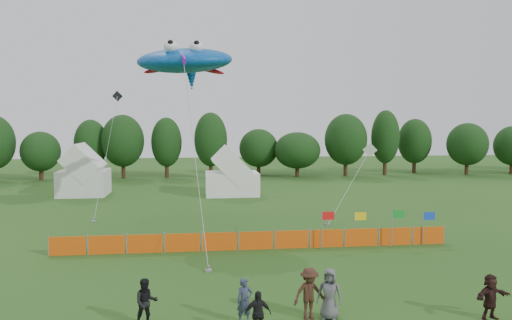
{
  "coord_description": "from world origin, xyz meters",
  "views": [
    {
      "loc": [
        -2.87,
        -17.55,
        7.05
      ],
      "look_at": [
        0.0,
        6.0,
        5.2
      ],
      "focal_mm": 35.0,
      "sensor_mm": 36.0,
      "label": 1
    }
  ],
  "objects": [
    {
      "name": "tent_right",
      "position": [
        0.56,
        29.76,
        1.8
      ],
      "size": [
        5.06,
        4.05,
        3.57
      ],
      "color": "white",
      "rests_on": "ground"
    },
    {
      "name": "stingray_kite",
      "position": [
        -3.5,
        16.14,
        10.96
      ],
      "size": [
        7.67,
        18.87,
        12.14
      ],
      "color": "blue",
      "rests_on": "ground"
    },
    {
      "name": "small_kite_white",
      "position": [
        9.86,
        20.01,
        3.34
      ],
      "size": [
        6.17,
        7.37,
        5.28
      ],
      "color": "white",
      "rests_on": "ground"
    },
    {
      "name": "tent_left",
      "position": [
        -13.46,
        31.39,
        1.99
      ],
      "size": [
        4.46,
        4.46,
        3.93
      ],
      "color": "silver",
      "rests_on": "ground"
    },
    {
      "name": "barrier_fence",
      "position": [
        0.38,
        9.25,
        0.5
      ],
      "size": [
        21.9,
        0.06,
        1.0
      ],
      "color": "#DC4F0C",
      "rests_on": "ground"
    },
    {
      "name": "spectator_f",
      "position": [
        7.5,
        -1.41,
        0.82
      ],
      "size": [
        1.59,
        0.86,
        1.63
      ],
      "primitive_type": "imported",
      "rotation": [
        0.0,
        0.0,
        0.26
      ],
      "color": "black",
      "rests_on": "ground"
    },
    {
      "name": "spectator_b",
      "position": [
        -4.6,
        -0.53,
        0.83
      ],
      "size": [
        0.93,
        0.8,
        1.67
      ],
      "primitive_type": "imported",
      "rotation": [
        0.0,
        0.0,
        0.23
      ],
      "color": "black",
      "rests_on": "ground"
    },
    {
      "name": "treeline",
      "position": [
        1.61,
        44.93,
        4.18
      ],
      "size": [
        104.57,
        8.78,
        8.36
      ],
      "color": "#382314",
      "rests_on": "ground"
    },
    {
      "name": "small_kite_dark",
      "position": [
        -9.51,
        22.02,
        5.51
      ],
      "size": [
        1.41,
        6.93,
        9.55
      ],
      "color": "black",
      "rests_on": "ground"
    },
    {
      "name": "spectator_d",
      "position": [
        -0.9,
        -1.83,
        0.77
      ],
      "size": [
        0.92,
        0.42,
        1.54
      ],
      "primitive_type": "imported",
      "rotation": [
        0.0,
        0.0,
        0.06
      ],
      "color": "black",
      "rests_on": "ground"
    },
    {
      "name": "ground",
      "position": [
        0.0,
        0.0,
        0.0
      ],
      "size": [
        160.0,
        160.0,
        0.0
      ],
      "primitive_type": "plane",
      "color": "#234C16",
      "rests_on": "ground"
    },
    {
      "name": "spectator_a",
      "position": [
        -1.21,
        -0.67,
        0.79
      ],
      "size": [
        0.65,
        0.5,
        1.59
      ],
      "primitive_type": "imported",
      "rotation": [
        0.0,
        0.0,
        0.22
      ],
      "color": "#2D334B",
      "rests_on": "ground"
    },
    {
      "name": "flag_row",
      "position": [
        7.13,
        9.04,
        1.36
      ],
      "size": [
        6.73,
        0.61,
        2.09
      ],
      "color": "gray",
      "rests_on": "ground"
    },
    {
      "name": "spectator_e",
      "position": [
        1.82,
        -0.69,
        0.92
      ],
      "size": [
        1.05,
        0.88,
        1.83
      ],
      "primitive_type": "imported",
      "rotation": [
        0.0,
        0.0,
        -0.4
      ],
      "color": "#525258",
      "rests_on": "ground"
    },
    {
      "name": "spectator_c",
      "position": [
        1.1,
        -0.63,
        0.94
      ],
      "size": [
        1.34,
        0.95,
        1.87
      ],
      "primitive_type": "imported",
      "rotation": [
        0.0,
        0.0,
        0.23
      ],
      "color": "#382116",
      "rests_on": "ground"
    }
  ]
}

